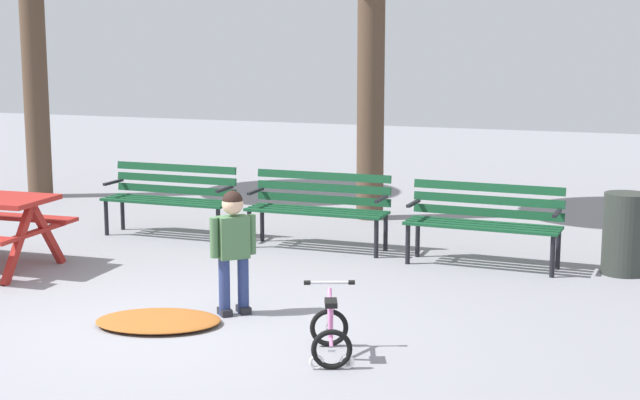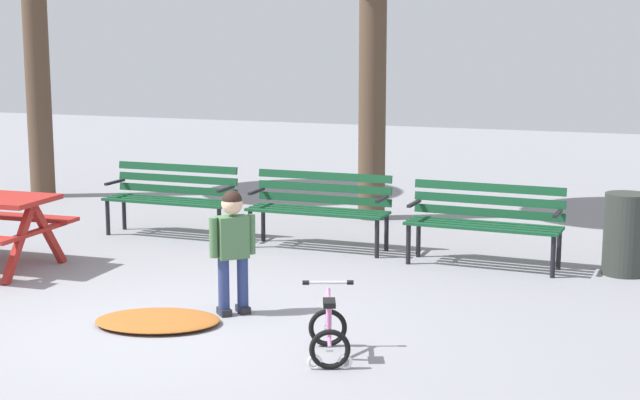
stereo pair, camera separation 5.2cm
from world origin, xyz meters
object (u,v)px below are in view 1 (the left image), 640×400
(child_standing, at_px, (233,242))
(trash_bin, at_px, (625,234))
(kids_bicycle, at_px, (330,332))
(park_bench_left, at_px, (319,204))
(park_bench_right, at_px, (484,217))
(park_bench_far_left, at_px, (171,194))

(child_standing, height_order, trash_bin, child_standing)
(kids_bicycle, bearing_deg, park_bench_left, 111.75)
(child_standing, bearing_deg, park_bench_right, 56.64)
(trash_bin, bearing_deg, child_standing, -139.09)
(park_bench_far_left, relative_size, park_bench_left, 1.00)
(park_bench_right, relative_size, kids_bicycle, 2.56)
(park_bench_left, relative_size, child_standing, 1.48)
(kids_bicycle, relative_size, trash_bin, 0.76)
(kids_bicycle, bearing_deg, park_bench_far_left, 133.13)
(park_bench_right, distance_m, trash_bin, 1.40)
(park_bench_right, distance_m, kids_bicycle, 3.38)
(park_bench_left, height_order, trash_bin, park_bench_left)
(park_bench_left, height_order, child_standing, child_standing)
(trash_bin, bearing_deg, park_bench_left, 179.00)
(park_bench_far_left, xyz_separation_m, child_standing, (2.13, -2.73, 0.13))
(park_bench_far_left, relative_size, kids_bicycle, 2.54)
(park_bench_left, distance_m, child_standing, 2.73)
(park_bench_right, bearing_deg, park_bench_far_left, 177.11)
(park_bench_left, bearing_deg, park_bench_right, -5.27)
(park_bench_left, relative_size, kids_bicycle, 2.54)
(kids_bicycle, bearing_deg, park_bench_right, 81.36)
(park_bench_far_left, height_order, child_standing, child_standing)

